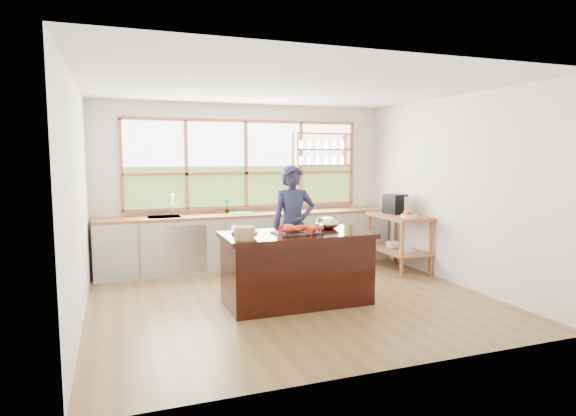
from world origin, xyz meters
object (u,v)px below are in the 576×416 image
cook (293,226)px  espresso_machine (395,204)px  island (297,268)px  wicker_basket (245,233)px

cook → espresso_machine: (1.93, 0.41, 0.20)m
cook → espresso_machine: cook is taller
island → espresso_machine: size_ratio=5.75×
espresso_machine → wicker_basket: espresso_machine is taller
espresso_machine → cook: bearing=180.0°
island → wicker_basket: wicker_basket is taller
espresso_machine → wicker_basket: bearing=-165.2°
espresso_machine → wicker_basket: 3.28m
espresso_machine → wicker_basket: (-2.92, -1.48, -0.09)m
island → wicker_basket: size_ratio=7.98×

